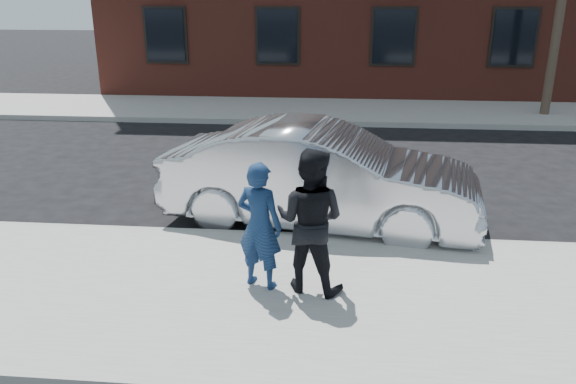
# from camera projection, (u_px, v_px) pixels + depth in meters

# --- Properties ---
(ground) EXTENTS (100.00, 100.00, 0.00)m
(ground) POSITION_uv_depth(u_px,v_px,m) (465.00, 303.00, 6.82)
(ground) COLOR black
(ground) RESTS_ON ground
(near_sidewalk) EXTENTS (50.00, 3.50, 0.15)m
(near_sidewalk) POSITION_uv_depth(u_px,v_px,m) (470.00, 308.00, 6.56)
(near_sidewalk) COLOR gray
(near_sidewalk) RESTS_ON ground
(near_curb) EXTENTS (50.00, 0.10, 0.15)m
(near_curb) POSITION_uv_depth(u_px,v_px,m) (444.00, 244.00, 8.25)
(near_curb) COLOR #999691
(near_curb) RESTS_ON ground
(far_sidewalk) EXTENTS (50.00, 3.50, 0.15)m
(far_sidewalk) POSITION_uv_depth(u_px,v_px,m) (391.00, 112.00, 17.35)
(far_sidewalk) COLOR gray
(far_sidewalk) RESTS_ON ground
(far_curb) EXTENTS (50.00, 0.10, 0.15)m
(far_curb) POSITION_uv_depth(u_px,v_px,m) (396.00, 125.00, 15.66)
(far_curb) COLOR #999691
(far_curb) RESTS_ON ground
(silver_sedan) EXTENTS (5.18, 2.51, 1.64)m
(silver_sedan) POSITION_uv_depth(u_px,v_px,m) (321.00, 176.00, 8.86)
(silver_sedan) COLOR #B7BABF
(silver_sedan) RESTS_ON ground
(man_hoodie) EXTENTS (0.67, 0.57, 1.58)m
(man_hoodie) POSITION_uv_depth(u_px,v_px,m) (260.00, 226.00, 6.69)
(man_hoodie) COLOR navy
(man_hoodie) RESTS_ON near_sidewalk
(man_peacoat) EXTENTS (1.01, 0.88, 1.76)m
(man_peacoat) POSITION_uv_depth(u_px,v_px,m) (310.00, 221.00, 6.59)
(man_peacoat) COLOR black
(man_peacoat) RESTS_ON near_sidewalk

